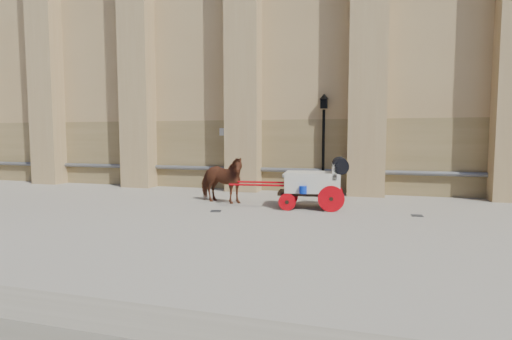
% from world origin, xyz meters
% --- Properties ---
extents(ground, '(90.00, 90.00, 0.00)m').
position_xyz_m(ground, '(0.00, 0.00, 0.00)').
color(ground, gray).
rests_on(ground, ground).
extents(horse, '(2.06, 1.28, 1.62)m').
position_xyz_m(horse, '(-0.81, 0.44, 0.81)').
color(horse, brown).
rests_on(horse, ground).
extents(carriage, '(3.84, 1.46, 1.64)m').
position_xyz_m(carriage, '(2.51, 0.29, 0.89)').
color(carriage, black).
rests_on(carriage, ground).
extents(street_lamp, '(0.37, 0.37, 4.00)m').
position_xyz_m(street_lamp, '(2.32, 3.76, 2.14)').
color(street_lamp, black).
rests_on(street_lamp, ground).
extents(drain_grate_near, '(0.40, 0.40, 0.01)m').
position_xyz_m(drain_grate_near, '(-0.41, -1.08, 0.01)').
color(drain_grate_near, black).
rests_on(drain_grate_near, ground).
extents(drain_grate_far, '(0.33, 0.33, 0.01)m').
position_xyz_m(drain_grate_far, '(5.49, -0.12, 0.01)').
color(drain_grate_far, black).
rests_on(drain_grate_far, ground).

